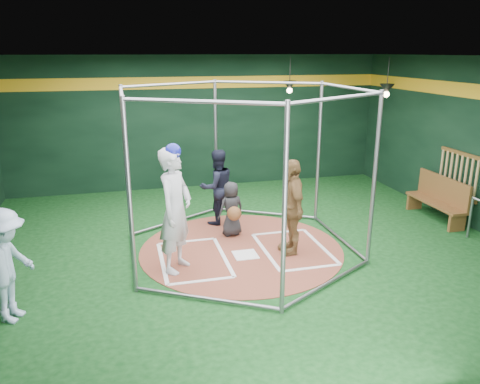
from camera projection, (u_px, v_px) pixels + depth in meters
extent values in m
cube|color=black|center=(241.00, 250.00, 8.82)|extent=(10.00, 9.00, 0.02)
cube|color=black|center=(241.00, 56.00, 7.80)|extent=(10.00, 9.00, 0.02)
cube|color=black|center=(199.00, 123.00, 12.48)|extent=(10.00, 0.10, 3.50)
cube|color=black|center=(369.00, 267.00, 4.14)|extent=(10.00, 0.10, 3.50)
cube|color=black|center=(479.00, 145.00, 9.50)|extent=(0.10, 9.00, 3.50)
cube|color=gold|center=(198.00, 82.00, 12.15)|extent=(10.00, 0.01, 0.30)
cylinder|color=brown|center=(241.00, 249.00, 8.81)|extent=(3.80, 3.80, 0.01)
cube|color=white|center=(245.00, 255.00, 8.53)|extent=(0.43, 0.43, 0.01)
cube|color=white|center=(187.00, 241.00, 9.14)|extent=(1.10, 0.07, 0.01)
cube|color=white|center=(202.00, 281.00, 7.57)|extent=(1.10, 0.07, 0.01)
cube|color=white|center=(162.00, 262.00, 8.22)|extent=(0.07, 1.70, 0.01)
cube|color=white|center=(223.00, 256.00, 8.48)|extent=(0.07, 1.70, 0.01)
cube|color=white|center=(279.00, 232.00, 9.59)|extent=(1.10, 0.07, 0.01)
cube|color=white|center=(311.00, 268.00, 8.02)|extent=(1.10, 0.07, 0.01)
cube|color=white|center=(266.00, 252.00, 8.67)|extent=(0.07, 1.70, 0.01)
cube|color=white|center=(320.00, 246.00, 8.94)|extent=(0.07, 1.70, 0.01)
cylinder|color=gray|center=(319.00, 153.00, 9.92)|extent=(0.07, 0.07, 3.00)
cylinder|color=gray|center=(216.00, 148.00, 10.52)|extent=(0.07, 0.07, 3.00)
cylinder|color=gray|center=(126.00, 164.00, 8.98)|extent=(0.07, 0.07, 3.00)
cylinder|color=gray|center=(130.00, 200.00, 6.84)|extent=(0.07, 0.07, 3.00)
cylinder|color=gray|center=(284.00, 214.00, 6.25)|extent=(0.07, 0.07, 3.00)
cylinder|color=gray|center=(374.00, 181.00, 7.79)|extent=(0.07, 0.07, 3.00)
cylinder|color=gray|center=(267.00, 83.00, 9.80)|extent=(2.02, 1.20, 0.06)
cylinder|color=gray|center=(265.00, 213.00, 10.64)|extent=(2.02, 1.20, 0.06)
cylinder|color=gray|center=(172.00, 84.00, 9.33)|extent=(2.02, 1.20, 0.06)
cylinder|color=gray|center=(177.00, 221.00, 10.17)|extent=(2.02, 1.20, 0.06)
cylinder|color=gray|center=(121.00, 92.00, 7.49)|extent=(0.06, 2.30, 0.06)
cylinder|color=gray|center=(133.00, 258.00, 8.33)|extent=(0.06, 2.30, 0.06)
cylinder|color=gray|center=(201.00, 102.00, 6.13)|extent=(2.02, 1.20, 0.06)
cylinder|color=gray|center=(206.00, 298.00, 6.97)|extent=(2.02, 1.20, 0.06)
cylinder|color=gray|center=(340.00, 98.00, 6.60)|extent=(2.02, 1.20, 0.06)
cylinder|color=gray|center=(329.00, 283.00, 7.44)|extent=(2.02, 1.20, 0.06)
cylinder|color=gray|center=(348.00, 88.00, 8.44)|extent=(0.06, 2.30, 0.06)
cylinder|color=gray|center=(338.00, 237.00, 9.27)|extent=(0.06, 2.30, 0.06)
cube|color=brown|center=(462.00, 153.00, 9.93)|extent=(0.05, 1.25, 0.08)
cube|color=brown|center=(456.00, 194.00, 10.19)|extent=(0.05, 1.25, 0.08)
cylinder|color=tan|center=(476.00, 181.00, 9.54)|extent=(0.06, 0.06, 0.85)
cylinder|color=tan|center=(471.00, 179.00, 9.69)|extent=(0.06, 0.06, 0.85)
cylinder|color=tan|center=(465.00, 177.00, 9.83)|extent=(0.06, 0.06, 0.85)
cylinder|color=tan|center=(460.00, 175.00, 9.98)|extent=(0.06, 0.06, 0.85)
cylinder|color=tan|center=(455.00, 173.00, 10.12)|extent=(0.06, 0.06, 0.85)
cylinder|color=tan|center=(451.00, 171.00, 10.27)|extent=(0.06, 0.06, 0.85)
cylinder|color=tan|center=(446.00, 170.00, 10.42)|extent=(0.06, 0.06, 0.85)
cylinder|color=tan|center=(441.00, 168.00, 10.56)|extent=(0.06, 0.06, 0.85)
cone|color=black|center=(290.00, 85.00, 11.88)|extent=(0.34, 0.34, 0.22)
sphere|color=#FFD899|center=(289.00, 90.00, 11.92)|extent=(0.14, 0.14, 0.14)
cylinder|color=black|center=(290.00, 71.00, 11.78)|extent=(0.02, 0.02, 0.70)
cone|color=black|center=(387.00, 89.00, 10.82)|extent=(0.34, 0.34, 0.22)
sphere|color=#FFD899|center=(386.00, 94.00, 10.86)|extent=(0.14, 0.14, 0.14)
cylinder|color=black|center=(388.00, 73.00, 10.72)|extent=(0.02, 0.02, 0.70)
imported|color=#BABAC1|center=(175.00, 210.00, 7.70)|extent=(0.84, 0.92, 2.11)
sphere|color=navy|center=(173.00, 151.00, 7.42)|extent=(0.26, 0.26, 0.26)
imported|color=#A17945|center=(291.00, 207.00, 8.44)|extent=(0.50, 1.06, 1.76)
imported|color=black|center=(231.00, 209.00, 9.33)|extent=(0.61, 0.48, 1.10)
sphere|color=brown|center=(234.00, 213.00, 9.11)|extent=(0.28, 0.28, 0.28)
imported|color=black|center=(217.00, 187.00, 9.91)|extent=(0.92, 0.80, 1.61)
imported|color=#AAC5E1|center=(7.00, 266.00, 6.30)|extent=(0.94, 1.19, 1.61)
cube|color=brown|center=(435.00, 203.00, 10.28)|extent=(0.39, 1.66, 0.06)
cube|color=brown|center=(443.00, 189.00, 10.23)|extent=(0.06, 1.66, 0.55)
cube|color=brown|center=(457.00, 223.00, 9.65)|extent=(0.37, 0.07, 0.37)
cube|color=brown|center=(414.00, 201.00, 11.02)|extent=(0.37, 0.07, 0.37)
cylinder|color=gray|center=(470.00, 217.00, 9.26)|extent=(0.05, 0.05, 0.85)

